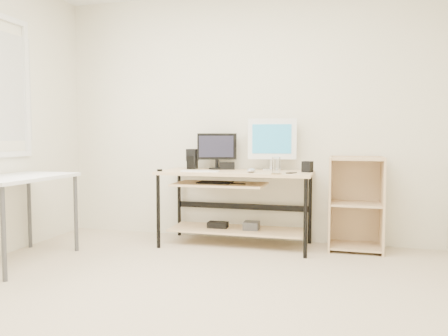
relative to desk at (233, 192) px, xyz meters
name	(u,v)px	position (x,y,z in m)	size (l,w,h in m)	color
room	(155,100)	(-0.11, -1.62, 0.78)	(4.01, 4.01, 2.62)	beige
desk	(233,192)	(0.00, 0.00, 0.00)	(1.50, 0.65, 0.75)	beige
side_table	(17,185)	(-1.65, -1.06, 0.13)	(0.60, 1.00, 0.75)	white
shelf_unit	(356,203)	(1.18, 0.16, -0.09)	(0.50, 0.40, 0.90)	#D8B787
black_monitor	(217,149)	(-0.22, 0.18, 0.43)	(0.40, 0.17, 0.37)	black
white_imac	(272,140)	(0.35, 0.20, 0.51)	(0.49, 0.16, 0.52)	silver
keyboard	(200,171)	(-0.29, -0.19, 0.22)	(0.37, 0.10, 0.01)	white
mouse	(251,170)	(0.21, -0.17, 0.23)	(0.08, 0.12, 0.04)	#ACACB1
center_speaker	(227,166)	(-0.11, 0.16, 0.25)	(0.15, 0.07, 0.08)	black
speaker_left	(192,158)	(-0.49, 0.16, 0.32)	(0.11, 0.11, 0.21)	black
speaker_right	(307,167)	(0.72, 0.04, 0.26)	(0.09, 0.09, 0.10)	black
audio_controller	(190,163)	(-0.49, 0.12, 0.28)	(0.07, 0.04, 0.14)	black
volume_puck	(160,170)	(-0.69, -0.24, 0.22)	(0.05, 0.05, 0.02)	black
smartphone	(291,173)	(0.59, -0.14, 0.22)	(0.06, 0.11, 0.01)	black
coaster	(276,174)	(0.47, -0.27, 0.21)	(0.10, 0.10, 0.01)	olive
drinking_glass	(276,165)	(0.47, -0.27, 0.29)	(0.07, 0.07, 0.15)	white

